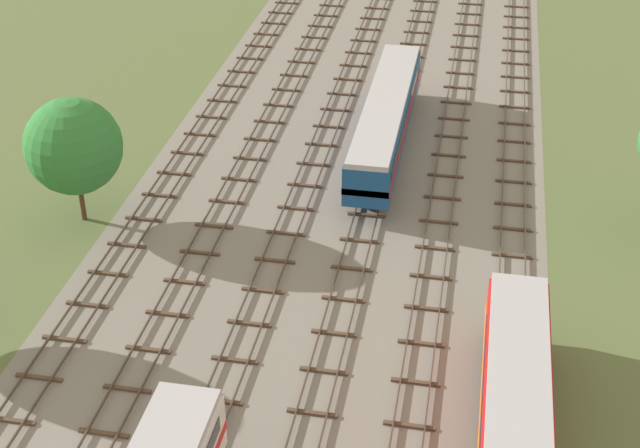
% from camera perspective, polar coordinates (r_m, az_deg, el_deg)
% --- Properties ---
extents(ground_plane, '(480.00, 480.00, 0.00)m').
position_cam_1_polar(ground_plane, '(59.02, 0.77, 0.95)').
color(ground_plane, '#5B6B3D').
extents(ballast_bed, '(26.57, 176.00, 0.01)m').
position_cam_1_polar(ballast_bed, '(59.02, 0.77, 0.95)').
color(ballast_bed, gray).
rests_on(ballast_bed, ground).
extents(track_far_left, '(2.40, 126.00, 0.29)m').
position_cam_1_polar(track_far_left, '(62.40, -9.35, 2.47)').
color(track_far_left, '#47382D').
rests_on(track_far_left, ground).
extents(track_left, '(2.40, 126.00, 0.29)m').
position_cam_1_polar(track_left, '(61.12, -5.34, 2.12)').
color(track_left, '#47382D').
rests_on(track_left, ground).
extents(track_centre_left, '(2.40, 126.00, 0.29)m').
position_cam_1_polar(track_centre_left, '(60.16, -1.19, 1.74)').
color(track_centre_left, '#47382D').
rests_on(track_centre_left, ground).
extents(track_centre, '(2.40, 126.00, 0.29)m').
position_cam_1_polar(track_centre, '(59.52, 3.07, 1.34)').
color(track_centre, '#47382D').
rests_on(track_centre, ground).
extents(track_centre_right, '(2.40, 126.00, 0.29)m').
position_cam_1_polar(track_centre_right, '(59.22, 7.40, 0.93)').
color(track_centre_right, '#47382D').
rests_on(track_centre_right, ground).
extents(track_right, '(2.40, 126.00, 0.29)m').
position_cam_1_polar(track_right, '(59.27, 11.75, 0.51)').
color(track_right, '#47382D').
rests_on(track_right, ground).
extents(diesel_railcar_right_near, '(2.96, 20.50, 3.80)m').
position_cam_1_polar(diesel_railcar_right_near, '(39.92, 11.87, -12.99)').
color(diesel_railcar_right_near, red).
rests_on(diesel_railcar_right_near, ground).
extents(diesel_railcar_centre_mid, '(2.96, 20.50, 3.80)m').
position_cam_1_polar(diesel_railcar_centre_mid, '(64.97, 4.05, 6.52)').
color(diesel_railcar_centre_mid, '#194C8C').
rests_on(diesel_railcar_centre_mid, ground).
extents(lineside_tree_0, '(5.86, 5.86, 8.02)m').
position_cam_1_polar(lineside_tree_0, '(57.36, -14.87, 4.63)').
color(lineside_tree_0, '#4C331E').
rests_on(lineside_tree_0, ground).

